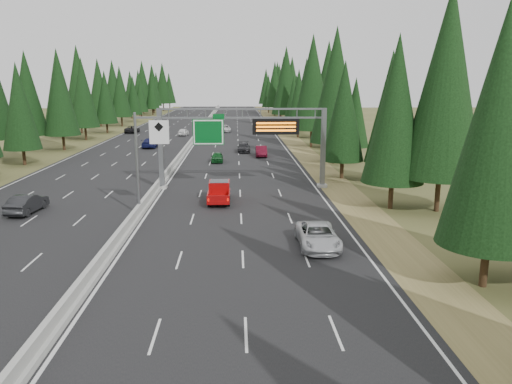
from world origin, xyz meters
TOP-DOWN VIEW (x-y plane):
  - road at (0.00, 80.00)m, footprint 32.00×260.00m
  - shoulder_right at (17.80, 80.00)m, footprint 3.60×260.00m
  - shoulder_left at (-17.80, 80.00)m, footprint 3.60×260.00m
  - median_barrier at (0.00, 80.00)m, footprint 0.70×260.00m
  - sign_gantry at (8.92, 34.88)m, footprint 16.75×0.98m
  - hov_sign_pole at (0.58, 24.97)m, footprint 2.80×0.50m
  - tree_row_right at (22.03, 72.26)m, footprint 11.66×242.45m
  - tree_row_left at (-22.19, 69.58)m, footprint 12.06×243.59m
  - silver_minivan at (12.76, 16.54)m, footprint 2.44×5.28m
  - red_pickup at (6.14, 29.47)m, footprint 1.87×5.24m
  - car_ahead_green at (5.14, 51.62)m, footprint 1.56×3.81m
  - car_ahead_dkred at (11.20, 56.55)m, footprint 1.57×4.42m
  - car_ahead_dkgrey at (8.81, 61.30)m, footprint 1.92×4.62m
  - car_ahead_white at (5.24, 93.18)m, footprint 2.78×5.25m
  - car_ahead_far at (3.48, 120.17)m, footprint 1.89×4.52m
  - car_onc_near at (-9.09, 25.97)m, footprint 1.98×4.68m
  - car_onc_blue at (-6.00, 67.14)m, footprint 2.64×5.53m
  - car_onc_white at (-2.73, 85.73)m, footprint 2.06×4.32m
  - car_onc_far at (-13.97, 91.72)m, footprint 2.45×5.22m

SIDE VIEW (x-z plane):
  - shoulder_right at x=17.80m, z-range 0.00..0.06m
  - shoulder_left at x=-17.80m, z-range 0.00..0.06m
  - road at x=0.00m, z-range 0.00..0.08m
  - median_barrier at x=0.00m, z-range -0.01..0.84m
  - car_ahead_green at x=5.14m, z-range 0.08..1.37m
  - car_ahead_dkgrey at x=8.81m, z-range 0.08..1.42m
  - car_ahead_white at x=5.24m, z-range 0.08..1.49m
  - car_onc_white at x=-2.73m, z-range 0.08..1.50m
  - car_onc_far at x=-13.97m, z-range 0.08..1.52m
  - car_ahead_dkred at x=11.20m, z-range 0.08..1.53m
  - silver_minivan at x=12.76m, z-range 0.08..1.55m
  - car_onc_near at x=-9.09m, z-range 0.08..1.58m
  - car_ahead_far at x=3.48m, z-range 0.08..1.61m
  - car_onc_blue at x=-6.00m, z-range 0.08..1.63m
  - red_pickup at x=6.14m, z-range 0.17..1.88m
  - hov_sign_pole at x=0.58m, z-range 0.72..8.72m
  - sign_gantry at x=8.92m, z-range 1.37..9.17m
  - tree_row_left at x=-22.19m, z-range -0.09..18.70m
  - tree_row_right at x=22.03m, z-range 0.11..18.96m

